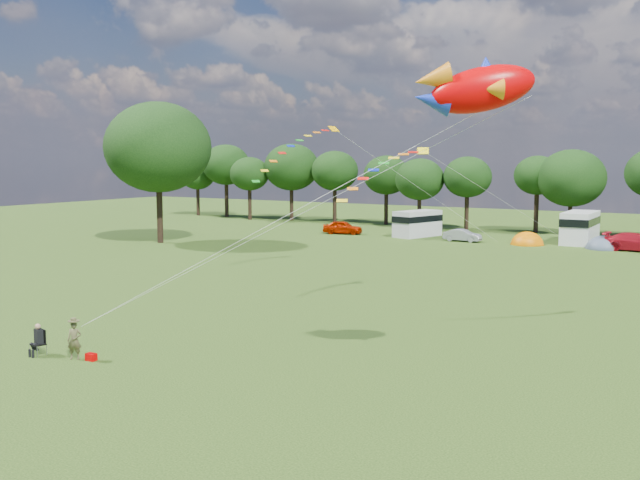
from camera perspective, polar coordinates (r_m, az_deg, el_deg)
The scene contains 16 objects.
ground_plane at distance 29.25m, azimuth -8.29°, elevation -9.35°, with size 180.00×180.00×0.00m, color black.
tree_line at distance 77.66m, azimuth 22.00°, elevation 4.86°, with size 102.98×10.98×10.27m.
big_tree at distance 69.06m, azimuth -12.83°, elevation 7.24°, with size 10.00×10.00×13.28m.
car_a at distance 75.64m, azimuth 1.84°, elevation 1.02°, with size 1.67×4.25×1.42m, color #B51F00.
car_b at distance 70.13m, azimuth 11.33°, elevation 0.37°, with size 1.26×3.37×1.19m, color gray.
car_c at distance 67.29m, azimuth 24.03°, elevation -0.17°, with size 2.21×5.25×1.57m, color #B6111F.
campervan_b at distance 73.74m, azimuth 7.80°, elevation 1.38°, with size 3.68×5.85×2.66m.
campervan_c at distance 71.52m, azimuth 20.09°, elevation 1.03°, with size 2.68×6.15×3.00m.
tent_orange at distance 69.13m, azimuth 16.23°, elevation -0.33°, with size 3.06×3.35×2.39m.
tent_greyblue at distance 68.02m, azimuth 21.71°, elevation -0.65°, with size 3.10×3.40×2.31m.
kite_flyer at distance 30.26m, azimuth -19.06°, elevation -7.60°, with size 0.56×0.37×1.54m, color brown.
camp_chair at distance 31.34m, azimuth -21.55°, elevation -7.18°, with size 0.65×0.66×1.32m.
kite_bag at distance 30.01m, azimuth -17.84°, elevation -8.90°, with size 0.41×0.27×0.29m, color #D10001.
fish_kite at distance 23.98m, azimuth 12.14°, elevation 11.72°, with size 4.12×2.95×2.21m.
streamer_kite_b at distance 48.61m, azimuth -1.48°, elevation 7.63°, with size 4.21×4.75×3.82m.
streamer_kite_c at distance 37.70m, azimuth 5.69°, elevation 5.99°, with size 3.20×4.87×2.81m.
Camera 1 is at (18.04, -21.60, 7.97)m, focal length 40.00 mm.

